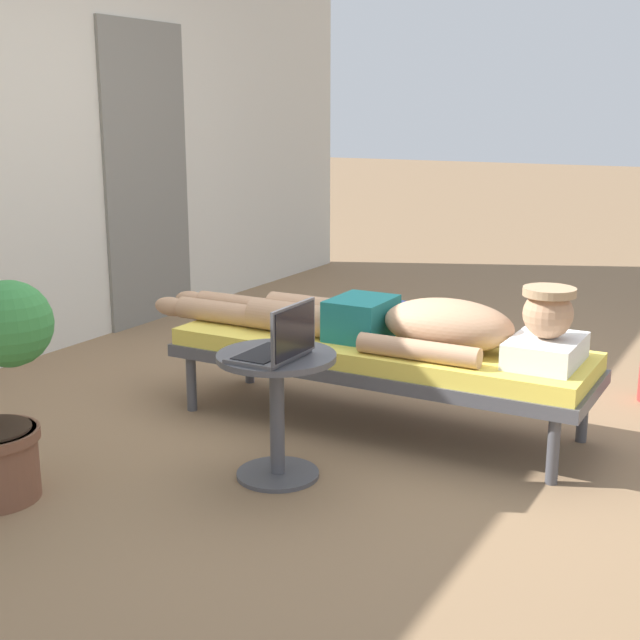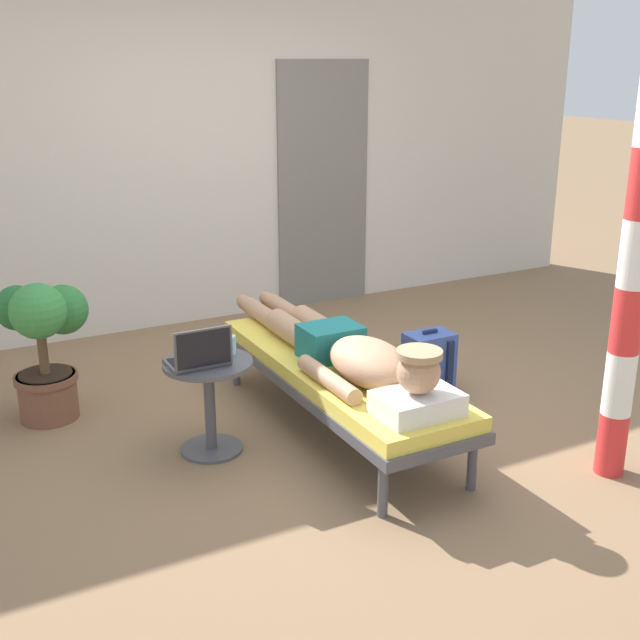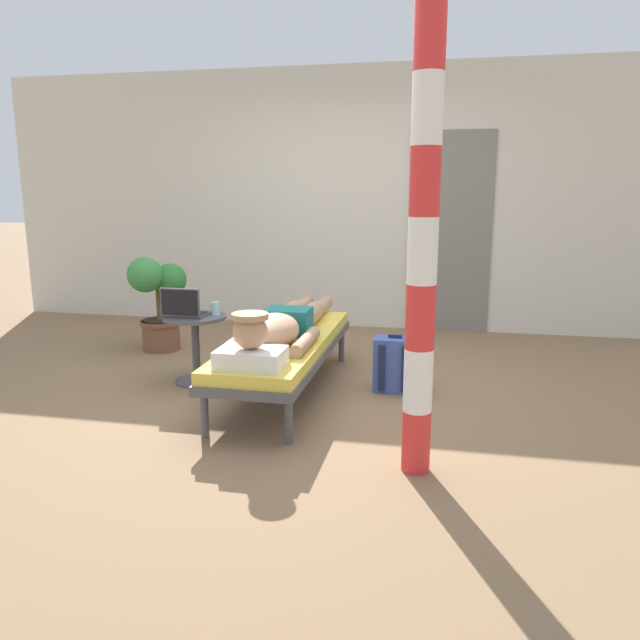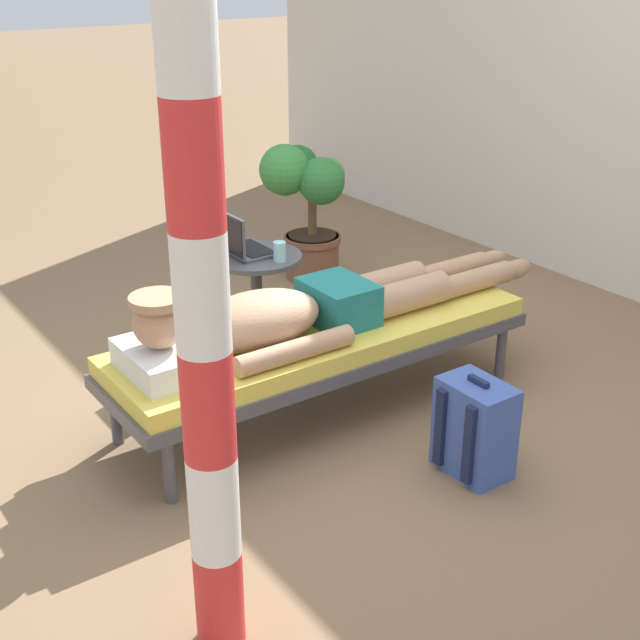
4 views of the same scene
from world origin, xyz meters
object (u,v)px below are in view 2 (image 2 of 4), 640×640
at_px(backpack, 428,363).
at_px(porch_post, 636,254).
at_px(potted_plant, 43,337).
at_px(person_reclining, 348,352).
at_px(drink_glass, 230,345).
at_px(lounge_chair, 338,374).
at_px(side_table, 209,390).
at_px(laptop, 200,356).

bearing_deg(backpack, porch_post, -80.07).
bearing_deg(potted_plant, person_reclining, -35.07).
bearing_deg(drink_glass, lounge_chair, -14.70).
bearing_deg(porch_post, side_table, 145.53).
bearing_deg(person_reclining, side_table, 163.95).
bearing_deg(lounge_chair, laptop, 176.35).
xyz_separation_m(drink_glass, potted_plant, (-0.86, 0.75, -0.05)).
bearing_deg(side_table, laptop, -139.48).
height_order(person_reclining, potted_plant, potted_plant).
xyz_separation_m(laptop, porch_post, (1.80, -1.14, 0.58)).
relative_size(laptop, drink_glass, 3.03).
distance_m(lounge_chair, potted_plant, 1.71).
bearing_deg(potted_plant, backpack, -17.35).
relative_size(side_table, porch_post, 0.22).
xyz_separation_m(person_reclining, porch_post, (1.01, -0.98, 0.65)).
bearing_deg(porch_post, person_reclining, 135.63).
relative_size(person_reclining, porch_post, 0.93).
xyz_separation_m(lounge_chair, side_table, (-0.74, 0.10, 0.01)).
xyz_separation_m(lounge_chair, laptop, (-0.80, 0.05, 0.24)).
xyz_separation_m(person_reclining, laptop, (-0.80, 0.16, 0.06)).
bearing_deg(lounge_chair, porch_post, -47.40).
distance_m(laptop, backpack, 1.63).
xyz_separation_m(laptop, drink_glass, (0.21, 0.10, -0.01)).
bearing_deg(side_table, drink_glass, 19.00).
height_order(lounge_chair, laptop, laptop).
bearing_deg(lounge_chair, side_table, 172.10).
xyz_separation_m(backpack, potted_plant, (-2.22, 0.69, 0.33)).
relative_size(person_reclining, side_table, 4.15).
bearing_deg(laptop, potted_plant, 127.21).
bearing_deg(laptop, lounge_chair, -3.65).
distance_m(drink_glass, backpack, 1.42).
bearing_deg(drink_glass, backpack, 2.37).
relative_size(lounge_chair, backpack, 4.72).
distance_m(person_reclining, side_table, 0.78).
relative_size(drink_glass, porch_post, 0.04).
relative_size(side_table, drink_glass, 5.11).
distance_m(person_reclining, backpack, 0.90).
relative_size(person_reclining, backpack, 5.12).
distance_m(side_table, laptop, 0.24).
relative_size(person_reclining, potted_plant, 2.46).
bearing_deg(laptop, drink_glass, 26.11).
bearing_deg(side_table, backpack, 4.08).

